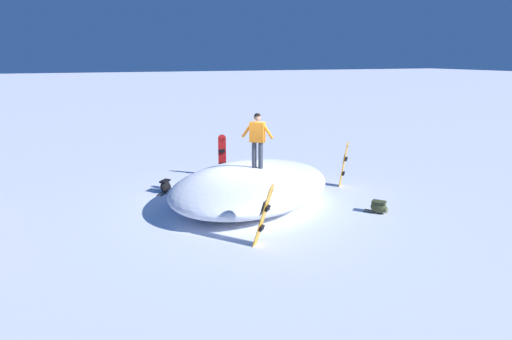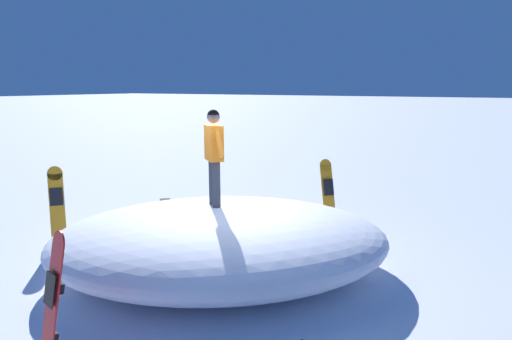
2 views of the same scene
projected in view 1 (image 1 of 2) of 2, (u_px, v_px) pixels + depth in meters
name	position (u px, v px, depth m)	size (l,w,h in m)	color
ground	(241.00, 202.00, 13.11)	(240.00, 240.00, 0.00)	white
snow_mound	(251.00, 186.00, 12.88)	(5.67, 4.10, 1.12)	white
snowboarder_standing	(257.00, 136.00, 12.47)	(0.70, 0.81, 1.63)	#333842
snowboard_primary_upright	(222.00, 155.00, 15.65)	(0.40, 0.36, 1.62)	red
snowboard_secondary_upright	(264.00, 215.00, 9.85)	(0.51, 0.52, 1.55)	orange
snowboard_tertiary_upright	(344.00, 163.00, 14.51)	(0.36, 0.36, 1.57)	orange
backpack_near	(379.00, 207.00, 12.15)	(0.65, 0.60, 0.36)	#383D23
backpack_far	(165.00, 186.00, 14.01)	(0.61, 0.57, 0.43)	black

